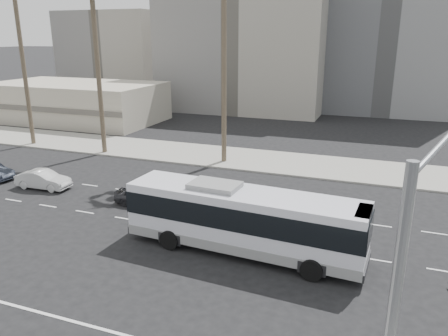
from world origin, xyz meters
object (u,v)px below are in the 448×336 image
at_px(streetlight_corner, 399,332).
at_px(car_a, 142,196).
at_px(city_bus, 243,218).
at_px(car_b, 43,180).

bearing_deg(streetlight_corner, car_a, 155.49).
xyz_separation_m(car_a, streetlight_corner, (15.43, -15.67, 4.72)).
bearing_deg(city_bus, car_b, 169.61).
bearing_deg(city_bus, streetlight_corner, -55.60).
height_order(car_a, streetlight_corner, streetlight_corner).
bearing_deg(streetlight_corner, city_bus, 141.83).
relative_size(car_b, streetlight_corner, 0.44).
height_order(car_a, car_b, car_b).
relative_size(car_a, streetlight_corner, 0.40).
relative_size(city_bus, streetlight_corner, 1.34).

